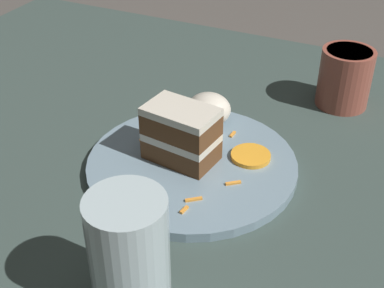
# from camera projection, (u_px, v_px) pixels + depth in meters

# --- Properties ---
(ground_plane) EXTENTS (6.00, 6.00, 0.00)m
(ground_plane) POSITION_uv_depth(u_px,v_px,m) (177.00, 176.00, 0.76)
(ground_plane) COLOR #4C4742
(ground_plane) RESTS_ON ground
(dining_table) EXTENTS (1.20, 0.92, 0.03)m
(dining_table) POSITION_uv_depth(u_px,v_px,m) (177.00, 167.00, 0.75)
(dining_table) COLOR #384742
(dining_table) RESTS_ON ground
(plate) EXTENTS (0.28, 0.28, 0.01)m
(plate) POSITION_uv_depth(u_px,v_px,m) (192.00, 165.00, 0.72)
(plate) COLOR gray
(plate) RESTS_ON dining_table
(cake_slice) EXTENTS (0.10, 0.07, 0.08)m
(cake_slice) POSITION_uv_depth(u_px,v_px,m) (181.00, 134.00, 0.70)
(cake_slice) COLOR brown
(cake_slice) RESTS_ON plate
(cream_dollop) EXTENTS (0.06, 0.06, 0.05)m
(cream_dollop) POSITION_uv_depth(u_px,v_px,m) (209.00, 109.00, 0.78)
(cream_dollop) COLOR silver
(cream_dollop) RESTS_ON plate
(orange_garnish) EXTENTS (0.05, 0.05, 0.01)m
(orange_garnish) POSITION_uv_depth(u_px,v_px,m) (251.00, 156.00, 0.72)
(orange_garnish) COLOR orange
(orange_garnish) RESTS_ON plate
(carrot_shreds_scatter) EXTENTS (0.16, 0.19, 0.00)m
(carrot_shreds_scatter) POSITION_uv_depth(u_px,v_px,m) (196.00, 171.00, 0.69)
(carrot_shreds_scatter) COLOR orange
(carrot_shreds_scatter) RESTS_ON plate
(drinking_glass) EXTENTS (0.08, 0.08, 0.13)m
(drinking_glass) POSITION_uv_depth(u_px,v_px,m) (130.00, 263.00, 0.50)
(drinking_glass) COLOR silver
(drinking_glass) RESTS_ON dining_table
(coffee_mug) EXTENTS (0.08, 0.08, 0.09)m
(coffee_mug) POSITION_uv_depth(u_px,v_px,m) (345.00, 76.00, 0.84)
(coffee_mug) COLOR #994C3D
(coffee_mug) RESTS_ON dining_table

